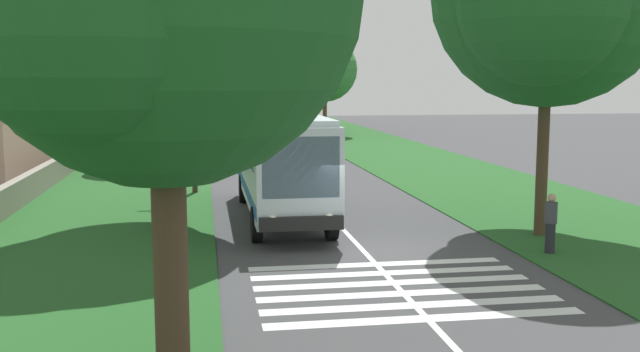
{
  "coord_description": "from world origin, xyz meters",
  "views": [
    {
      "loc": [
        -20.04,
        4.46,
        4.86
      ],
      "look_at": [
        4.41,
        0.54,
        1.6
      ],
      "focal_mm": 40.69,
      "sensor_mm": 36.0,
      "label": 1
    }
  ],
  "objects_px": {
    "roadside_tree_right_2": "(297,66)",
    "pedestrian": "(551,223)",
    "trailing_car_1": "(285,137)",
    "roadside_tree_left_3": "(174,48)",
    "coach_bus": "(280,158)",
    "utility_pole": "(193,87)",
    "roadside_tree_right_3": "(323,71)",
    "roadside_tree_left_1": "(175,42)",
    "roadside_tree_right_1": "(299,65)",
    "trailing_car_0": "(250,149)"
  },
  "relations": [
    {
      "from": "utility_pole",
      "to": "roadside_tree_left_1",
      "type": "bearing_deg",
      "value": 3.92
    },
    {
      "from": "roadside_tree_right_3",
      "to": "utility_pole",
      "type": "bearing_deg",
      "value": 161.01
    },
    {
      "from": "trailing_car_0",
      "to": "trailing_car_1",
      "type": "xyz_separation_m",
      "value": [
        9.13,
        -3.21,
        0.0
      ]
    },
    {
      "from": "trailing_car_1",
      "to": "roadside_tree_right_2",
      "type": "relative_size",
      "value": 0.44
    },
    {
      "from": "coach_bus",
      "to": "roadside_tree_left_1",
      "type": "height_order",
      "value": "roadside_tree_left_1"
    },
    {
      "from": "coach_bus",
      "to": "roadside_tree_right_2",
      "type": "height_order",
      "value": "roadside_tree_right_2"
    },
    {
      "from": "coach_bus",
      "to": "trailing_car_1",
      "type": "distance_m",
      "value": 28.51
    },
    {
      "from": "roadside_tree_left_3",
      "to": "roadside_tree_right_2",
      "type": "bearing_deg",
      "value": -17.54
    },
    {
      "from": "coach_bus",
      "to": "utility_pole",
      "type": "height_order",
      "value": "utility_pole"
    },
    {
      "from": "trailing_car_1",
      "to": "pedestrian",
      "type": "distance_m",
      "value": 35.22
    },
    {
      "from": "roadside_tree_right_1",
      "to": "roadside_tree_right_2",
      "type": "distance_m",
      "value": 10.22
    },
    {
      "from": "trailing_car_0",
      "to": "roadside_tree_right_3",
      "type": "relative_size",
      "value": 0.5
    },
    {
      "from": "roadside_tree_right_2",
      "to": "pedestrian",
      "type": "bearing_deg",
      "value": 179.1
    },
    {
      "from": "coach_bus",
      "to": "utility_pole",
      "type": "bearing_deg",
      "value": 26.75
    },
    {
      "from": "pedestrian",
      "to": "utility_pole",
      "type": "bearing_deg",
      "value": 37.81
    },
    {
      "from": "roadside_tree_left_3",
      "to": "coach_bus",
      "type": "bearing_deg",
      "value": -166.7
    },
    {
      "from": "roadside_tree_left_1",
      "to": "utility_pole",
      "type": "relative_size",
      "value": 1.22
    },
    {
      "from": "trailing_car_1",
      "to": "pedestrian",
      "type": "xyz_separation_m",
      "value": [
        -35.04,
        -3.59,
        0.24
      ]
    },
    {
      "from": "roadside_tree_left_1",
      "to": "coach_bus",
      "type": "bearing_deg",
      "value": -170.64
    },
    {
      "from": "trailing_car_0",
      "to": "roadside_tree_left_3",
      "type": "distance_m",
      "value": 7.6
    },
    {
      "from": "pedestrian",
      "to": "trailing_car_0",
      "type": "bearing_deg",
      "value": 14.7
    },
    {
      "from": "pedestrian",
      "to": "coach_bus",
      "type": "bearing_deg",
      "value": 45.66
    },
    {
      "from": "trailing_car_0",
      "to": "roadside_tree_right_1",
      "type": "xyz_separation_m",
      "value": [
        27.69,
        -6.72,
        5.74
      ]
    },
    {
      "from": "utility_pole",
      "to": "pedestrian",
      "type": "height_order",
      "value": "utility_pole"
    },
    {
      "from": "pedestrian",
      "to": "roadside_tree_right_3",
      "type": "bearing_deg",
      "value": -1.09
    },
    {
      "from": "trailing_car_0",
      "to": "roadside_tree_left_1",
      "type": "relative_size",
      "value": 0.4
    },
    {
      "from": "roadside_tree_left_1",
      "to": "roadside_tree_left_3",
      "type": "xyz_separation_m",
      "value": [
        -9.55,
        -0.26,
        -0.86
      ]
    },
    {
      "from": "roadside_tree_left_3",
      "to": "roadside_tree_right_2",
      "type": "relative_size",
      "value": 1.08
    },
    {
      "from": "trailing_car_1",
      "to": "roadside_tree_left_3",
      "type": "distance_m",
      "value": 13.99
    },
    {
      "from": "roadside_tree_right_1",
      "to": "roadside_tree_right_3",
      "type": "distance_m",
      "value": 9.19
    },
    {
      "from": "roadside_tree_right_2",
      "to": "roadside_tree_right_3",
      "type": "relative_size",
      "value": 1.14
    },
    {
      "from": "roadside_tree_right_3",
      "to": "pedestrian",
      "type": "bearing_deg",
      "value": 178.91
    },
    {
      "from": "roadside_tree_left_3",
      "to": "pedestrian",
      "type": "height_order",
      "value": "roadside_tree_left_3"
    },
    {
      "from": "roadside_tree_right_2",
      "to": "trailing_car_1",
      "type": "bearing_deg",
      "value": 170.92
    },
    {
      "from": "roadside_tree_left_1",
      "to": "utility_pole",
      "type": "height_order",
      "value": "roadside_tree_left_1"
    },
    {
      "from": "roadside_tree_right_2",
      "to": "roadside_tree_right_3",
      "type": "height_order",
      "value": "roadside_tree_right_2"
    },
    {
      "from": "coach_bus",
      "to": "roadside_tree_right_3",
      "type": "xyz_separation_m",
      "value": [
        37.72,
        -7.76,
        3.56
      ]
    },
    {
      "from": "roadside_tree_right_1",
      "to": "utility_pole",
      "type": "xyz_separation_m",
      "value": [
        -40.68,
        9.94,
        -1.81
      ]
    },
    {
      "from": "roadside_tree_right_3",
      "to": "trailing_car_0",
      "type": "bearing_deg",
      "value": 157.63
    },
    {
      "from": "roadside_tree_right_3",
      "to": "roadside_tree_left_3",
      "type": "bearing_deg",
      "value": 148.13
    },
    {
      "from": "trailing_car_0",
      "to": "roadside_tree_right_3",
      "type": "distance_m",
      "value": 20.71
    },
    {
      "from": "roadside_tree_left_1",
      "to": "trailing_car_1",
      "type": "bearing_deg",
      "value": -86.78
    },
    {
      "from": "roadside_tree_left_3",
      "to": "roadside_tree_right_2",
      "type": "height_order",
      "value": "roadside_tree_left_3"
    },
    {
      "from": "coach_bus",
      "to": "utility_pole",
      "type": "relative_size",
      "value": 1.26
    },
    {
      "from": "coach_bus",
      "to": "pedestrian",
      "type": "height_order",
      "value": "coach_bus"
    },
    {
      "from": "roadside_tree_right_1",
      "to": "utility_pole",
      "type": "height_order",
      "value": "roadside_tree_right_1"
    },
    {
      "from": "roadside_tree_right_2",
      "to": "utility_pole",
      "type": "bearing_deg",
      "value": 167.77
    },
    {
      "from": "trailing_car_0",
      "to": "pedestrian",
      "type": "height_order",
      "value": "pedestrian"
    },
    {
      "from": "roadside_tree_left_1",
      "to": "roadside_tree_right_3",
      "type": "xyz_separation_m",
      "value": [
        9.89,
        -12.35,
        -1.92
      ]
    },
    {
      "from": "roadside_tree_right_1",
      "to": "roadside_tree_right_2",
      "type": "relative_size",
      "value": 1.03
    }
  ]
}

